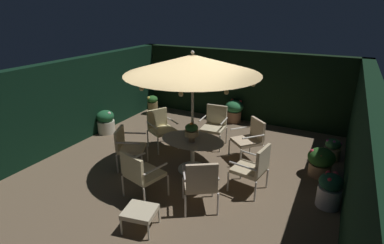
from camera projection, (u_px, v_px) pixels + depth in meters
ground_plane at (182, 172)px, 6.60m from camera, size 6.93×7.95×0.02m
hedge_backdrop_rear at (241, 85)px, 9.39m from camera, size 6.93×0.30×2.16m
hedge_backdrop_left at (67, 104)px, 7.62m from camera, size 0.30×7.95×2.16m
hedge_backdrop_right at (363, 160)px, 4.80m from camera, size 0.30×7.95×2.16m
patio_dining_table at (192, 147)px, 6.49m from camera, size 1.41×0.99×0.73m
patio_umbrella at (193, 64)px, 5.85m from camera, size 2.72×2.72×2.59m
centerpiece_planter at (192, 131)px, 6.23m from camera, size 0.29×0.29×0.42m
patio_chair_north at (250, 137)px, 6.95m from camera, size 0.84×0.84×0.97m
patio_chair_northeast at (215, 123)px, 7.70m from camera, size 0.63×0.63×1.03m
patio_chair_east at (161, 126)px, 7.58m from camera, size 0.80×0.81×0.96m
patio_chair_southeast at (128, 145)px, 6.58m from camera, size 0.75×0.74×0.93m
patio_chair_south at (140, 172)px, 5.48m from camera, size 0.78×0.75×0.96m
patio_chair_southwest at (201, 182)px, 5.14m from camera, size 0.80×0.80×1.00m
patio_chair_west at (254, 166)px, 5.69m from camera, size 0.69×0.66×0.98m
ottoman_footrest at (140, 212)px, 4.78m from camera, size 0.58×0.54×0.37m
potted_plant_back_left at (321, 161)px, 6.33m from camera, size 0.55×0.55×0.62m
potted_plant_right_far at (153, 104)px, 10.08m from camera, size 0.35×0.35×0.62m
potted_plant_left_far at (106, 122)px, 8.51m from camera, size 0.48×0.48×0.66m
potted_plant_front_corner at (330, 190)px, 5.34m from camera, size 0.42×0.42×0.64m
potted_plant_left_near at (332, 149)px, 7.03m from camera, size 0.37×0.37×0.52m
potted_plant_back_right at (234, 110)px, 9.33m from camera, size 0.55×0.55×0.69m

